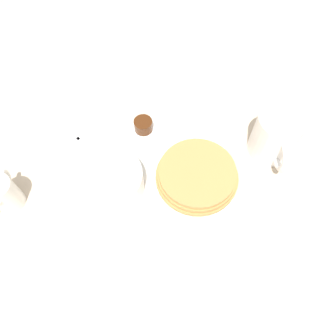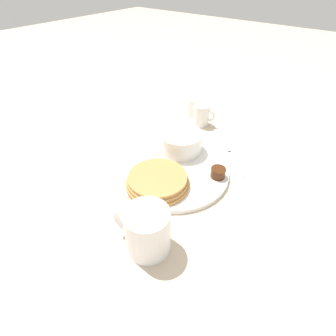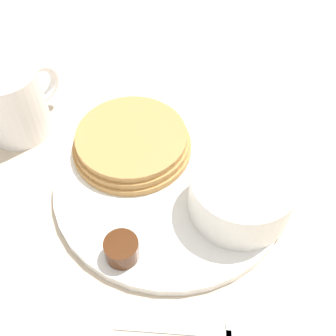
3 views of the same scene
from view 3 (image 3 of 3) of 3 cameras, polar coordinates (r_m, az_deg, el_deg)
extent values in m
plane|color=#C6B299|center=(0.51, 0.38, -2.37)|extent=(4.00, 4.00, 0.00)
cylinder|color=white|center=(0.51, 0.39, -1.97)|extent=(0.28, 0.28, 0.01)
cylinder|color=#B78447|center=(0.53, -4.86, 2.93)|extent=(0.15, 0.15, 0.01)
cylinder|color=#B78447|center=(0.52, -4.93, 3.59)|extent=(0.14, 0.14, 0.01)
cylinder|color=#B78447|center=(0.52, -4.99, 4.26)|extent=(0.14, 0.14, 0.01)
cylinder|color=white|center=(0.46, 9.86, -3.32)|extent=(0.11, 0.11, 0.05)
cylinder|color=white|center=(0.44, 10.26, -1.58)|extent=(0.09, 0.09, 0.01)
cylinder|color=#47230F|center=(0.44, -6.29, -10.88)|extent=(0.04, 0.04, 0.02)
cylinder|color=white|center=(0.46, 11.56, -7.08)|extent=(0.04, 0.04, 0.02)
sphere|color=white|center=(0.45, 11.88, -5.99)|extent=(0.02, 0.02, 0.02)
cylinder|color=white|center=(0.58, -20.35, 8.31)|extent=(0.08, 0.08, 0.09)
torus|color=white|center=(0.59, -17.01, 10.82)|extent=(0.06, 0.02, 0.06)
cube|color=silver|center=(0.43, 0.64, -21.07)|extent=(0.09, 0.08, 0.00)
cube|color=silver|center=(0.43, 10.65, -21.37)|extent=(0.04, 0.04, 0.00)
camera|label=1|loc=(0.56, 38.78, 59.34)|focal=35.00mm
camera|label=2|loc=(0.65, -62.53, 31.94)|focal=28.00mm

